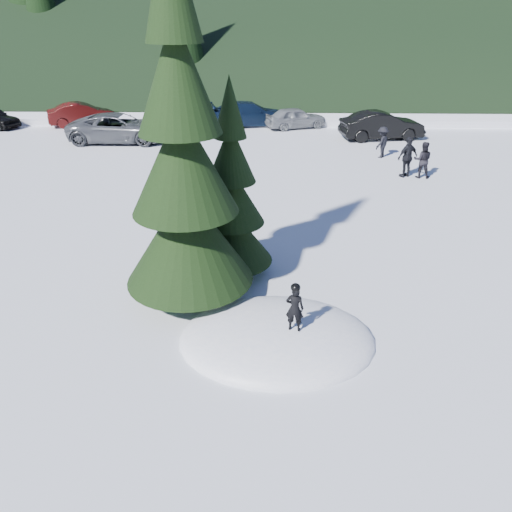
{
  "coord_description": "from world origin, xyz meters",
  "views": [
    {
      "loc": [
        -0.26,
        -9.3,
        6.86
      ],
      "look_at": [
        -0.53,
        2.06,
        1.1
      ],
      "focal_mm": 35.0,
      "sensor_mm": 36.0,
      "label": 1
    }
  ],
  "objects_px": {
    "adult_1": "(408,157)",
    "car_4": "(296,118)",
    "spruce_short": "(232,203)",
    "car_3": "(249,114)",
    "car_5": "(382,125)",
    "car_2": "(119,128)",
    "adult_2": "(382,142)",
    "car_1": "(82,114)",
    "spruce_tall": "(184,175)",
    "child_skier": "(295,308)",
    "adult_0": "(423,160)"
  },
  "relations": [
    {
      "from": "adult_2",
      "to": "adult_0",
      "type": "bearing_deg",
      "value": 57.99
    },
    {
      "from": "adult_0",
      "to": "car_1",
      "type": "xyz_separation_m",
      "value": [
        -18.44,
        10.31,
        -0.11
      ]
    },
    {
      "from": "car_1",
      "to": "car_4",
      "type": "xyz_separation_m",
      "value": [
        13.39,
        -0.62,
        -0.05
      ]
    },
    {
      "from": "spruce_short",
      "to": "adult_1",
      "type": "relative_size",
      "value": 3.04
    },
    {
      "from": "child_skier",
      "to": "car_4",
      "type": "relative_size",
      "value": 0.29
    },
    {
      "from": "spruce_tall",
      "to": "car_2",
      "type": "relative_size",
      "value": 1.57
    },
    {
      "from": "spruce_tall",
      "to": "spruce_short",
      "type": "xyz_separation_m",
      "value": [
        1.0,
        1.4,
        -1.22
      ]
    },
    {
      "from": "spruce_short",
      "to": "adult_2",
      "type": "height_order",
      "value": "spruce_short"
    },
    {
      "from": "adult_2",
      "to": "car_1",
      "type": "bearing_deg",
      "value": -73.35
    },
    {
      "from": "adult_1",
      "to": "car_5",
      "type": "bearing_deg",
      "value": -119.87
    },
    {
      "from": "spruce_tall",
      "to": "adult_2",
      "type": "relative_size",
      "value": 5.69
    },
    {
      "from": "adult_1",
      "to": "adult_2",
      "type": "height_order",
      "value": "adult_1"
    },
    {
      "from": "spruce_short",
      "to": "car_1",
      "type": "bearing_deg",
      "value": 119.24
    },
    {
      "from": "spruce_short",
      "to": "car_5",
      "type": "relative_size",
      "value": 1.16
    },
    {
      "from": "car_2",
      "to": "car_4",
      "type": "height_order",
      "value": "car_2"
    },
    {
      "from": "car_3",
      "to": "spruce_tall",
      "type": "bearing_deg",
      "value": 164.68
    },
    {
      "from": "child_skier",
      "to": "car_1",
      "type": "relative_size",
      "value": 0.26
    },
    {
      "from": "car_4",
      "to": "adult_1",
      "type": "bearing_deg",
      "value": -175.21
    },
    {
      "from": "adult_0",
      "to": "car_1",
      "type": "bearing_deg",
      "value": -18.33
    },
    {
      "from": "adult_1",
      "to": "car_2",
      "type": "bearing_deg",
      "value": -50.13
    },
    {
      "from": "spruce_short",
      "to": "car_2",
      "type": "height_order",
      "value": "spruce_short"
    },
    {
      "from": "adult_1",
      "to": "car_1",
      "type": "height_order",
      "value": "adult_1"
    },
    {
      "from": "adult_0",
      "to": "car_2",
      "type": "relative_size",
      "value": 0.29
    },
    {
      "from": "spruce_tall",
      "to": "car_5",
      "type": "bearing_deg",
      "value": 64.29
    },
    {
      "from": "spruce_short",
      "to": "car_2",
      "type": "distance_m",
      "value": 16.66
    },
    {
      "from": "car_1",
      "to": "car_3",
      "type": "bearing_deg",
      "value": -113.9
    },
    {
      "from": "adult_2",
      "to": "car_5",
      "type": "xyz_separation_m",
      "value": [
        0.75,
        3.82,
        0.0
      ]
    },
    {
      "from": "spruce_tall",
      "to": "adult_0",
      "type": "height_order",
      "value": "spruce_tall"
    },
    {
      "from": "car_1",
      "to": "car_4",
      "type": "height_order",
      "value": "car_1"
    },
    {
      "from": "adult_2",
      "to": "car_2",
      "type": "xyz_separation_m",
      "value": [
        -13.83,
        2.85,
        0.01
      ]
    },
    {
      "from": "adult_2",
      "to": "car_5",
      "type": "distance_m",
      "value": 3.89
    },
    {
      "from": "spruce_tall",
      "to": "child_skier",
      "type": "bearing_deg",
      "value": -38.8
    },
    {
      "from": "spruce_tall",
      "to": "adult_0",
      "type": "relative_size",
      "value": 5.43
    },
    {
      "from": "child_skier",
      "to": "car_3",
      "type": "relative_size",
      "value": 0.21
    },
    {
      "from": "child_skier",
      "to": "car_1",
      "type": "bearing_deg",
      "value": -50.71
    },
    {
      "from": "adult_0",
      "to": "car_1",
      "type": "relative_size",
      "value": 0.38
    },
    {
      "from": "car_1",
      "to": "adult_0",
      "type": "bearing_deg",
      "value": -143.31
    },
    {
      "from": "adult_2",
      "to": "car_2",
      "type": "relative_size",
      "value": 0.28
    },
    {
      "from": "child_skier",
      "to": "adult_0",
      "type": "xyz_separation_m",
      "value": [
        6.13,
        12.35,
        -0.23
      ]
    },
    {
      "from": "adult_1",
      "to": "car_4",
      "type": "xyz_separation_m",
      "value": [
        -4.41,
        9.6,
        -0.25
      ]
    },
    {
      "from": "spruce_tall",
      "to": "adult_2",
      "type": "bearing_deg",
      "value": 60.66
    },
    {
      "from": "adult_0",
      "to": "adult_1",
      "type": "bearing_deg",
      "value": 2.74
    },
    {
      "from": "car_3",
      "to": "car_5",
      "type": "distance_m",
      "value": 8.28
    },
    {
      "from": "spruce_tall",
      "to": "car_4",
      "type": "bearing_deg",
      "value": 79.69
    },
    {
      "from": "car_4",
      "to": "car_5",
      "type": "xyz_separation_m",
      "value": [
        4.7,
        -2.68,
        0.13
      ]
    },
    {
      "from": "adult_0",
      "to": "car_4",
      "type": "height_order",
      "value": "adult_0"
    },
    {
      "from": "spruce_tall",
      "to": "spruce_short",
      "type": "bearing_deg",
      "value": 54.46
    },
    {
      "from": "spruce_short",
      "to": "adult_2",
      "type": "relative_size",
      "value": 3.55
    },
    {
      "from": "child_skier",
      "to": "spruce_tall",
      "type": "bearing_deg",
      "value": -28.02
    },
    {
      "from": "spruce_tall",
      "to": "adult_0",
      "type": "xyz_separation_m",
      "value": [
        8.69,
        10.29,
        -2.53
      ]
    }
  ]
}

